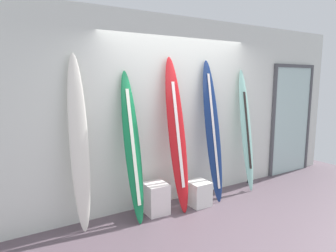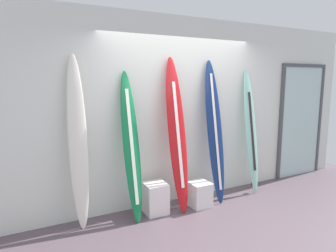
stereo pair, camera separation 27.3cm
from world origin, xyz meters
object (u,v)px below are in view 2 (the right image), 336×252
Objects in this scene: surfboard_ivory at (78,143)px; display_block_left at (156,198)px; surfboard_emerald at (131,148)px; surfboard_crimson at (177,135)px; surfboard_navy at (215,132)px; surfboard_seafoam at (251,132)px; glass_door at (301,119)px; display_block_center at (200,194)px.

surfboard_ivory reaches higher than display_block_left.
surfboard_ivory is 1.10× the size of surfboard_emerald.
surfboard_crimson reaches higher than surfboard_navy.
surfboard_ivory is 1.07× the size of surfboard_seafoam.
surfboard_seafoam is at bearing -172.19° from glass_door.
display_block_center is at bearing -7.07° from surfboard_ivory.
surfboard_seafoam is at bearing 1.72° from display_block_left.
surfboard_navy is at bearing 1.85° from surfboard_crimson.
glass_door is (1.47, 0.20, 0.11)m from surfboard_seafoam.
surfboard_emerald is 0.98× the size of surfboard_seafoam.
surfboard_seafoam is (1.45, 0.06, -0.08)m from surfboard_crimson.
surfboard_ivory is 2.03m from surfboard_navy.
surfboard_navy is (1.36, -0.00, 0.09)m from surfboard_emerald.
surfboard_emerald is 0.91× the size of surfboard_crimson.
glass_door is at bearing 7.81° from surfboard_seafoam.
display_block_left reaches higher than display_block_center.
surfboard_ivory is 1.00× the size of surfboard_crimson.
surfboard_emerald is at bearing 177.91° from surfboard_crimson.
display_block_left is at bearing 171.50° from display_block_center.
display_block_center is 2.76m from glass_door.
surfboard_emerald is 0.84m from display_block_left.
surfboard_ivory reaches higher than glass_door.
surfboard_emerald is at bearing 179.87° from surfboard_navy.
glass_door is (4.26, 0.15, 0.02)m from surfboard_ivory.
surfboard_ivory reaches higher than display_block_center.
surfboard_navy is at bearing 0.73° from display_block_left.
surfboard_seafoam reaches higher than display_block_center.
surfboard_emerald is 0.92× the size of surfboard_navy.
surfboard_emerald is 2.13m from surfboard_seafoam.
surfboard_ivory reaches higher than surfboard_emerald.
glass_door reaches higher than display_block_center.
surfboard_seafoam is at bearing 1.01° from surfboard_emerald.
surfboard_ivory is at bearing 178.89° from surfboard_seafoam.
surfboard_ivory is 1.93m from display_block_center.
surfboard_seafoam is (0.77, 0.04, -0.07)m from surfboard_navy.
surfboard_crimson is (1.35, -0.12, -0.01)m from surfboard_ivory.
surfboard_ivory is 0.68m from surfboard_emerald.
surfboard_crimson is 1.08× the size of surfboard_seafoam.
display_block_center is (-0.34, -0.11, -0.89)m from surfboard_navy.
display_block_center is (-1.11, -0.16, -0.83)m from surfboard_seafoam.
surfboard_navy is at bearing -0.13° from surfboard_emerald.
surfboard_navy reaches higher than display_block_left.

